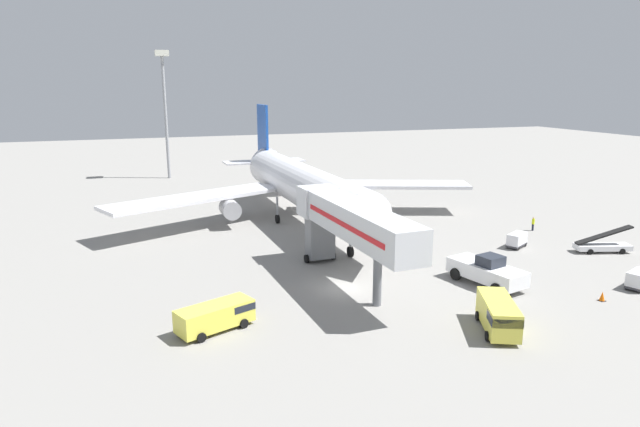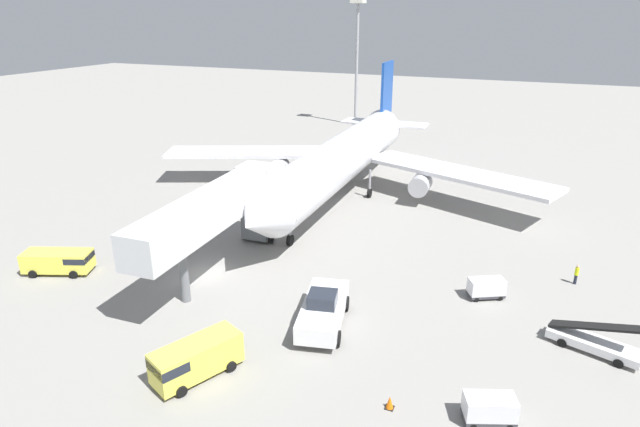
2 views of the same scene
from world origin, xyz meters
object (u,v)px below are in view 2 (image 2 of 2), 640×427
Objects in this scene: service_van_near_left at (60,261)px; baggage_cart_near_right at (490,408)px; apron_light_mast at (357,37)px; ground_crew_worker_foreground at (576,274)px; jet_bridge at (220,208)px; safety_cone_alpha at (390,402)px; baggage_cart_rear_right at (486,288)px; belt_loader_truck at (594,341)px; pushback_tug at (323,310)px; airplane_at_gate at (345,156)px; service_van_near_center at (194,358)px.

service_van_near_left is 1.95× the size of baggage_cart_near_right.
ground_crew_worker_foreground is at bearing -55.09° from apron_light_mast.
ground_crew_worker_foreground is at bearing 20.16° from service_van_near_left.
jet_bridge is 21.59m from safety_cone_alpha.
ground_crew_worker_foreground reaches higher than safety_cone_alpha.
baggage_cart_near_right is 1.02× the size of baggage_cart_rear_right.
belt_loader_truck reaches higher than baggage_cart_rear_right.
pushback_tug reaches higher than safety_cone_alpha.
pushback_tug is at bearing -140.60° from ground_crew_worker_foreground.
safety_cone_alpha is at bearing -116.62° from ground_crew_worker_foreground.
airplane_at_gate is 2.50× the size of jet_bridge.
baggage_cart_near_right is at bearing -82.84° from baggage_cart_rear_right.
service_van_near_center is at bearing -77.82° from apron_light_mast.
service_van_near_center is (18.65, -7.02, 0.19)m from service_van_near_left.
apron_light_mast is (-16.46, 76.26, 15.05)m from service_van_near_center.
baggage_cart_near_right is at bearing -104.21° from ground_crew_worker_foreground.
service_van_near_center is 11.80m from safety_cone_alpha.
baggage_cart_rear_right reaches higher than baggage_cart_near_right.
ground_crew_worker_foreground is 22.22m from safety_cone_alpha.
ground_crew_worker_foreground is at bearing 17.68° from jet_bridge.
apron_light_mast reaches higher than service_van_near_center.
ground_crew_worker_foreground is (-0.81, 9.57, 0.16)m from belt_loader_truck.
airplane_at_gate is at bearing 114.43° from safety_cone_alpha.
belt_loader_truck is (28.60, -0.71, -4.85)m from jet_bridge.
service_van_near_left is (-23.63, -1.15, -0.17)m from pushback_tug.
airplane_at_gate reaches higher than pushback_tug.
service_van_near_center is (6.24, -12.92, -4.29)m from jet_bridge.
jet_bridge is at bearing -162.32° from ground_crew_worker_foreground.
jet_bridge is 6.52× the size of baggage_cart_rear_right.
baggage_cart_rear_right is 3.85× the size of safety_cone_alpha.
jet_bridge is 3.29× the size of service_van_near_left.
apron_light_mast reaches higher than airplane_at_gate.
belt_loader_truck is at bearing -41.52° from airplane_at_gate.
jet_bridge is 6.40× the size of baggage_cart_near_right.
baggage_cart_rear_right is (18.53, -18.39, -4.04)m from airplane_at_gate.
service_van_near_center is 17.08m from baggage_cart_near_right.
jet_bridge is 3.31× the size of belt_loader_truck.
baggage_cart_rear_right is (-7.28, 4.46, 0.13)m from belt_loader_truck.
apron_light_mast is at bearing 99.17° from jet_bridge.
safety_cone_alpha is (-3.48, -14.75, -0.48)m from baggage_cart_rear_right.
belt_loader_truck is 3.48× the size of ground_crew_worker_foreground.
service_van_near_left reaches higher than safety_cone_alpha.
apron_light_mast is (-38.83, 64.05, 15.61)m from belt_loader_truck.
pushback_tug is at bearing 156.43° from baggage_cart_near_right.
airplane_at_gate is 34.72m from belt_loader_truck.
ground_crew_worker_foreground is at bearing 94.84° from belt_loader_truck.
safety_cone_alpha is (17.84, -11.00, -5.20)m from jet_bridge.
safety_cone_alpha is (30.25, -5.10, -0.72)m from service_van_near_left.
pushback_tug reaches higher than service_van_near_left.
belt_loader_truck is at bearing 58.84° from baggage_cart_near_right.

